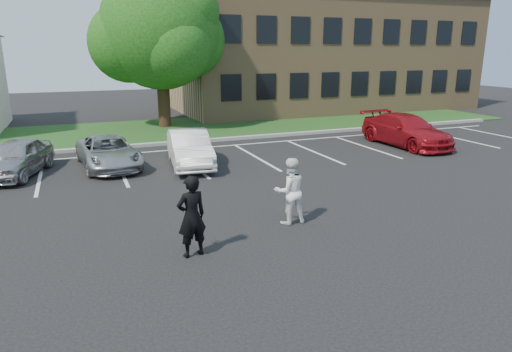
{
  "coord_description": "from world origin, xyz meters",
  "views": [
    {
      "loc": [
        -4.26,
        -9.61,
        4.42
      ],
      "look_at": [
        0.0,
        1.0,
        1.25
      ],
      "focal_mm": 32.0,
      "sensor_mm": 36.0,
      "label": 1
    }
  ],
  "objects": [
    {
      "name": "ground_plane",
      "position": [
        0.0,
        0.0,
        0.0
      ],
      "size": [
        90.0,
        90.0,
        0.0
      ],
      "primitive_type": "plane",
      "color": "black",
      "rests_on": "ground"
    },
    {
      "name": "curb",
      "position": [
        0.0,
        12.0,
        0.07
      ],
      "size": [
        40.0,
        0.3,
        0.15
      ],
      "primitive_type": "cube",
      "color": "gray",
      "rests_on": "ground"
    },
    {
      "name": "grass_strip",
      "position": [
        0.0,
        16.0,
        0.04
      ],
      "size": [
        44.0,
        8.0,
        0.08
      ],
      "primitive_type": "cube",
      "color": "#203F17",
      "rests_on": "ground"
    },
    {
      "name": "stall_lines",
      "position": [
        1.4,
        8.95,
        0.01
      ],
      "size": [
        34.0,
        5.36,
        0.01
      ],
      "color": "silver",
      "rests_on": "ground"
    },
    {
      "name": "office_building",
      "position": [
        14.0,
        21.99,
        4.16
      ],
      "size": [
        22.4,
        10.4,
        8.3
      ],
      "color": "#95764E",
      "rests_on": "ground"
    },
    {
      "name": "tree",
      "position": [
        0.77,
        17.17,
        5.35
      ],
      "size": [
        7.8,
        7.2,
        8.8
      ],
      "color": "black",
      "rests_on": "ground"
    },
    {
      "name": "man_black_suit",
      "position": [
        -2.09,
        -0.44,
        0.92
      ],
      "size": [
        0.75,
        0.57,
        1.85
      ],
      "primitive_type": "imported",
      "rotation": [
        0.0,
        0.0,
        3.35
      ],
      "color": "black",
      "rests_on": "ground"
    },
    {
      "name": "man_white_shirt",
      "position": [
        0.77,
        0.55,
        0.88
      ],
      "size": [
        0.89,
        0.71,
        1.76
      ],
      "primitive_type": "imported",
      "rotation": [
        0.0,
        0.0,
        3.08
      ],
      "color": "white",
      "rests_on": "ground"
    },
    {
      "name": "car_silver_west",
      "position": [
        -6.33,
        8.5,
        0.67
      ],
      "size": [
        2.71,
        4.2,
        1.33
      ],
      "primitive_type": "imported",
      "rotation": [
        0.0,
        0.0,
        -0.32
      ],
      "color": "#A4A4A8",
      "rests_on": "ground"
    },
    {
      "name": "car_silver_minivan",
      "position": [
        -3.15,
        8.51,
        0.6
      ],
      "size": [
        2.41,
        4.49,
        1.2
      ],
      "primitive_type": "imported",
      "rotation": [
        0.0,
        0.0,
        0.1
      ],
      "color": "#A2A4A9",
      "rests_on": "ground"
    },
    {
      "name": "car_white_sedan",
      "position": [
        -0.16,
        7.6,
        0.69
      ],
      "size": [
        1.93,
        4.32,
        1.38
      ],
      "primitive_type": "imported",
      "rotation": [
        0.0,
        0.0,
        -0.12
      ],
      "color": "white",
      "rests_on": "ground"
    },
    {
      "name": "car_red_compact",
      "position": [
        10.33,
        7.6,
        0.73
      ],
      "size": [
        2.19,
        5.11,
        1.47
      ],
      "primitive_type": "imported",
      "rotation": [
        0.0,
        0.0,
        0.03
      ],
      "color": "maroon",
      "rests_on": "ground"
    }
  ]
}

